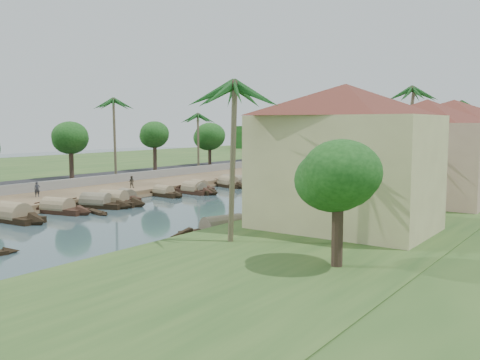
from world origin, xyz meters
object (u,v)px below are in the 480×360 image
Objects in this scene: sampan_1 at (13,216)px; person_near at (37,189)px; bridge at (409,158)px; building_near at (344,156)px.

person_near is at bearing 130.18° from sampan_1.
person_near reaches higher than bridge.
sampan_1 is 5.44× the size of person_near.
person_near is (-7.13, 7.32, 1.20)m from sampan_1.
building_near reaches higher than bridge.
person_near is (-16.09, -74.95, -0.10)m from bridge.
building_near is 9.03× the size of person_near.
building_near is at bearing -62.56° from person_near.
bridge is 76.66m from person_near.
building_near reaches higher than sampan_1.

